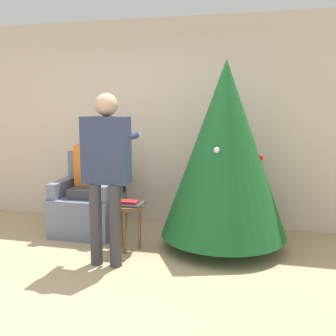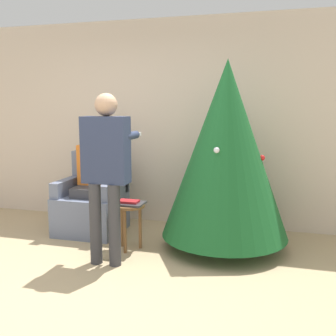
# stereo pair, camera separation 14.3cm
# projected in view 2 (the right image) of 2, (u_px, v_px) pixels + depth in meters

# --- Properties ---
(ground_plane) EXTENTS (14.00, 14.00, 0.00)m
(ground_plane) POSITION_uv_depth(u_px,v_px,m) (76.00, 291.00, 3.38)
(ground_plane) COLOR tan
(wall_back) EXTENTS (8.00, 0.06, 2.70)m
(wall_back) POSITION_uv_depth(u_px,v_px,m) (154.00, 123.00, 5.29)
(wall_back) COLOR beige
(wall_back) RESTS_ON ground_plane
(christmas_tree) EXTENTS (1.39, 1.39, 2.07)m
(christmas_tree) POSITION_uv_depth(u_px,v_px,m) (226.00, 150.00, 4.25)
(christmas_tree) COLOR brown
(christmas_tree) RESTS_ON ground_plane
(armchair) EXTENTS (0.75, 0.74, 0.99)m
(armchair) POSITION_uv_depth(u_px,v_px,m) (93.00, 204.00, 4.97)
(armchair) COLOR slate
(armchair) RESTS_ON ground_plane
(person_seated) EXTENTS (0.36, 0.46, 1.30)m
(person_seated) POSITION_uv_depth(u_px,v_px,m) (91.00, 176.00, 4.89)
(person_seated) COLOR #38383D
(person_seated) RESTS_ON ground_plane
(person_standing) EXTENTS (0.47, 0.57, 1.70)m
(person_standing) POSITION_uv_depth(u_px,v_px,m) (106.00, 162.00, 3.86)
(person_standing) COLOR #38383D
(person_standing) RESTS_ON ground_plane
(side_stool) EXTENTS (0.36, 0.36, 0.51)m
(side_stool) POSITION_uv_depth(u_px,v_px,m) (129.00, 213.00, 4.32)
(side_stool) COLOR brown
(side_stool) RESTS_ON ground_plane
(laptop) EXTENTS (0.34, 0.26, 0.02)m
(laptop) POSITION_uv_depth(u_px,v_px,m) (129.00, 203.00, 4.30)
(laptop) COLOR #38383D
(laptop) RESTS_ON side_stool
(book) EXTENTS (0.22, 0.14, 0.02)m
(book) POSITION_uv_depth(u_px,v_px,m) (129.00, 201.00, 4.30)
(book) COLOR #B21E23
(book) RESTS_ON laptop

